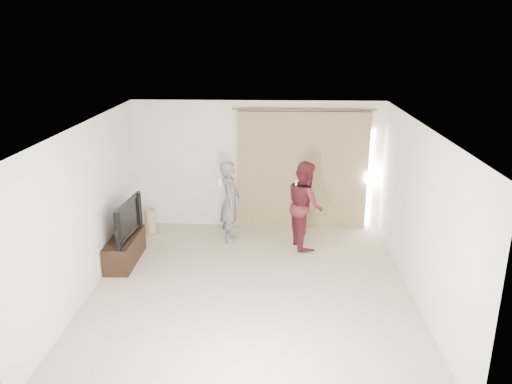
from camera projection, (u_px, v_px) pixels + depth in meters
floor at (251, 290)px, 7.86m from camera, size 5.50×5.50×0.00m
wall_back at (258, 165)px, 10.07m from camera, size 5.00×0.04×2.60m
wall_left at (87, 210)px, 7.56m from camera, size 0.04×5.50×2.60m
ceiling at (251, 126)px, 7.06m from camera, size 5.00×5.50×0.01m
curtain at (303, 171)px, 10.00m from camera, size 2.80×0.11×2.46m
tv_console at (125, 249)px, 8.75m from camera, size 0.42×1.22×0.47m
tv at (122, 219)px, 8.57m from camera, size 0.23×1.16×0.67m
scratching_post at (151, 225)px, 9.89m from camera, size 0.41×0.41×0.55m
person_man at (230, 202)px, 9.49m from camera, size 0.40×0.59×1.58m
person_woman at (305, 205)px, 9.23m from camera, size 0.80×0.93×1.64m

